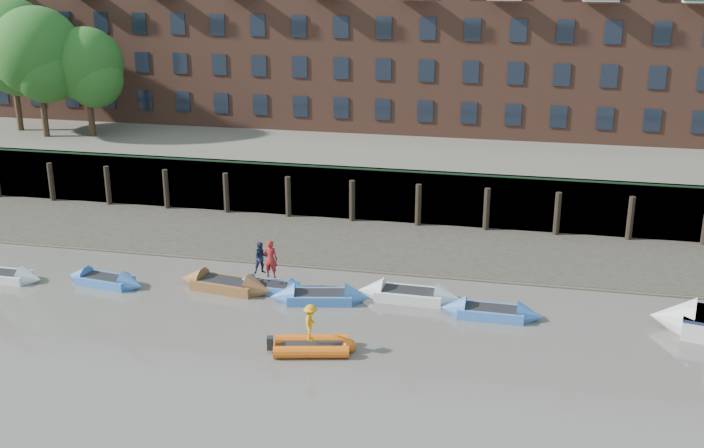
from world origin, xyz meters
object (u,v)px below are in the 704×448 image
(person_rib_crew, at_px, (311,323))
(rowboat_2, at_px, (226,285))
(rowboat_1, at_px, (105,280))
(rowboat_0, at_px, (3,276))
(rowboat_3, at_px, (271,287))
(rowboat_6, at_px, (491,312))
(rowboat_4, at_px, (320,297))
(person_rower_b, at_px, (261,258))
(rowboat_5, at_px, (409,295))
(rib_tender, at_px, (315,346))
(person_rower_a, at_px, (271,259))

(person_rib_crew, bearing_deg, rowboat_2, 40.76)
(rowboat_1, bearing_deg, rowboat_0, -165.86)
(rowboat_3, bearing_deg, rowboat_2, -169.67)
(rowboat_0, distance_m, person_rib_crew, 17.59)
(rowboat_6, bearing_deg, person_rib_crew, -143.44)
(rowboat_4, bearing_deg, person_rower_b, 151.18)
(rowboat_5, bearing_deg, person_rower_b, -177.35)
(rowboat_5, xyz_separation_m, rib_tender, (-3.00, -6.03, -0.00))
(rowboat_4, height_order, rowboat_6, rowboat_4)
(rowboat_2, bearing_deg, person_rib_crew, -34.71)
(rowboat_2, relative_size, rowboat_5, 1.02)
(rowboat_0, distance_m, person_rower_b, 13.17)
(rowboat_1, height_order, rowboat_4, rowboat_4)
(rowboat_1, height_order, rib_tender, rowboat_1)
(rowboat_0, xyz_separation_m, rowboat_2, (11.30, 1.21, 0.03))
(rowboat_1, distance_m, rowboat_3, 8.27)
(rib_tender, height_order, person_rib_crew, person_rib_crew)
(rowboat_3, bearing_deg, rowboat_5, 7.27)
(rowboat_2, distance_m, person_rower_a, 2.71)
(rowboat_2, height_order, person_rower_a, person_rower_a)
(rowboat_2, bearing_deg, rowboat_1, -164.82)
(rowboat_4, bearing_deg, rowboat_1, 169.57)
(rowboat_3, bearing_deg, rowboat_0, -170.02)
(rowboat_6, height_order, person_rib_crew, person_rib_crew)
(rowboat_4, xyz_separation_m, person_rib_crew, (0.90, -4.99, 1.08))
(rowboat_5, height_order, rowboat_6, rowboat_5)
(rowboat_5, height_order, person_rib_crew, person_rib_crew)
(rowboat_3, relative_size, rowboat_4, 0.84)
(person_rower_b, bearing_deg, person_rib_crew, -85.69)
(rowboat_2, xyz_separation_m, person_rower_b, (1.69, 0.53, 1.32))
(rowboat_2, relative_size, person_rower_a, 2.74)
(person_rib_crew, bearing_deg, person_rower_b, 28.41)
(rowboat_3, xyz_separation_m, rowboat_4, (2.62, -0.70, 0.03))
(person_rower_a, height_order, person_rower_b, person_rower_a)
(person_rower_b, distance_m, person_rib_crew, 7.22)
(rowboat_3, height_order, person_rower_b, person_rower_b)
(rib_tender, bearing_deg, rowboat_2, 124.73)
(rowboat_3, bearing_deg, person_rower_a, -46.38)
(rowboat_3, xyz_separation_m, person_rib_crew, (3.53, -5.69, 1.11))
(rowboat_4, height_order, person_rib_crew, person_rib_crew)
(rowboat_0, height_order, rowboat_1, rowboat_0)
(rowboat_0, bearing_deg, rowboat_3, 7.06)
(person_rower_b, height_order, person_rib_crew, person_rower_b)
(rowboat_0, distance_m, rib_tender, 17.69)
(rowboat_1, relative_size, person_rower_a, 2.35)
(rowboat_2, relative_size, person_rib_crew, 3.29)
(person_rower_a, relative_size, person_rower_b, 1.18)
(rowboat_1, xyz_separation_m, person_rower_b, (7.69, 1.20, 1.35))
(rowboat_4, relative_size, person_rower_a, 2.60)
(rowboat_0, relative_size, rowboat_3, 1.05)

